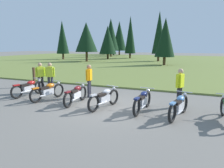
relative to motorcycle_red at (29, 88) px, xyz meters
name	(u,v)px	position (x,y,z in m)	size (l,w,h in m)	color
ground_plane	(107,107)	(4.58, -0.24, -0.44)	(140.00, 140.00, 0.00)	slate
grass_moorland	(178,62)	(4.58, 25.78, -0.39)	(80.00, 44.00, 0.10)	olive
forest_treeline	(165,36)	(1.07, 33.21, 3.93)	(42.82, 28.38, 8.61)	#47331E
motorcycle_red	(29,88)	(0.00, 0.00, 0.00)	(0.62, 2.09, 0.88)	black
motorcycle_orange	(48,91)	(1.45, -0.25, 0.00)	(0.64, 2.09, 0.88)	black
motorcycle_maroon	(76,94)	(3.10, -0.34, 0.00)	(0.62, 2.10, 0.88)	black
motorcycle_silver	(104,98)	(4.58, -0.47, 0.00)	(0.70, 2.08, 0.88)	black
motorcycle_navy	(143,101)	(6.20, -0.30, 0.00)	(0.62, 2.10, 0.88)	black
motorcycle_sky_blue	(179,106)	(7.62, -0.49, 0.00)	(0.67, 2.08, 0.88)	black
rider_checking_bike	(50,75)	(0.41, 1.25, 0.51)	(0.52, 0.33, 1.67)	#2D2D38
rider_near_row_end	(180,86)	(7.47, 0.90, 0.51)	(0.32, 0.53, 1.67)	black
rider_with_back_turned	(89,79)	(3.03, 1.04, 0.51)	(0.28, 0.54, 1.67)	#2D2D38
rider_in_hivis_vest	(40,75)	(-0.10, 1.05, 0.51)	(0.38, 0.47, 1.67)	black
trail_marker_post	(34,77)	(-1.64, 2.20, 0.18)	(0.12, 0.12, 1.23)	#47331E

